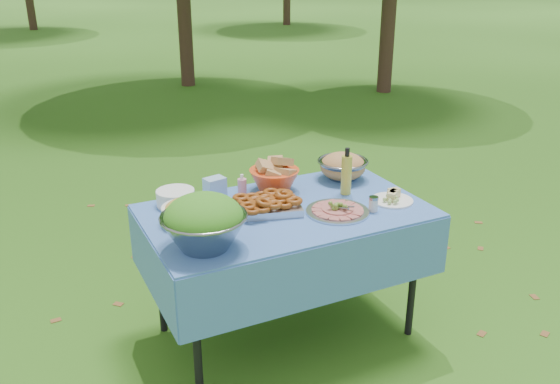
{
  "coord_description": "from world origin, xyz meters",
  "views": [
    {
      "loc": [
        -1.27,
        -2.54,
        2.01
      ],
      "look_at": [
        -0.04,
        0.0,
        0.87
      ],
      "focal_mm": 38.0,
      "sensor_mm": 36.0,
      "label": 1
    }
  ],
  "objects_px": {
    "plate_stack": "(176,197)",
    "bread_bowl": "(274,174)",
    "charcuterie_platter": "(338,206)",
    "oil_bottle": "(346,171)",
    "picnic_table": "(286,273)",
    "salad_bowl": "(204,222)",
    "pasta_bowl_steel": "(343,166)"
  },
  "relations": [
    {
      "from": "bread_bowl",
      "to": "oil_bottle",
      "type": "height_order",
      "value": "oil_bottle"
    },
    {
      "from": "plate_stack",
      "to": "pasta_bowl_steel",
      "type": "bearing_deg",
      "value": -2.59
    },
    {
      "from": "salad_bowl",
      "to": "plate_stack",
      "type": "height_order",
      "value": "salad_bowl"
    },
    {
      "from": "picnic_table",
      "to": "pasta_bowl_steel",
      "type": "height_order",
      "value": "pasta_bowl_steel"
    },
    {
      "from": "charcuterie_platter",
      "to": "oil_bottle",
      "type": "xyz_separation_m",
      "value": [
        0.18,
        0.2,
        0.1
      ]
    },
    {
      "from": "plate_stack",
      "to": "bread_bowl",
      "type": "relative_size",
      "value": 0.72
    },
    {
      "from": "plate_stack",
      "to": "charcuterie_platter",
      "type": "xyz_separation_m",
      "value": [
        0.72,
        -0.47,
        -0.0
      ]
    },
    {
      "from": "picnic_table",
      "to": "pasta_bowl_steel",
      "type": "bearing_deg",
      "value": 28.05
    },
    {
      "from": "picnic_table",
      "to": "pasta_bowl_steel",
      "type": "xyz_separation_m",
      "value": [
        0.51,
        0.27,
        0.46
      ]
    },
    {
      "from": "salad_bowl",
      "to": "charcuterie_platter",
      "type": "height_order",
      "value": "salad_bowl"
    },
    {
      "from": "plate_stack",
      "to": "oil_bottle",
      "type": "height_order",
      "value": "oil_bottle"
    },
    {
      "from": "salad_bowl",
      "to": "plate_stack",
      "type": "relative_size",
      "value": 1.93
    },
    {
      "from": "picnic_table",
      "to": "bread_bowl",
      "type": "xyz_separation_m",
      "value": [
        0.07,
        0.28,
        0.47
      ]
    },
    {
      "from": "plate_stack",
      "to": "picnic_table",
      "type": "bearing_deg",
      "value": -32.54
    },
    {
      "from": "plate_stack",
      "to": "bread_bowl",
      "type": "bearing_deg",
      "value": -3.98
    },
    {
      "from": "salad_bowl",
      "to": "charcuterie_platter",
      "type": "relative_size",
      "value": 1.19
    },
    {
      "from": "pasta_bowl_steel",
      "to": "oil_bottle",
      "type": "relative_size",
      "value": 1.11
    },
    {
      "from": "pasta_bowl_steel",
      "to": "bread_bowl",
      "type": "bearing_deg",
      "value": 179.18
    },
    {
      "from": "pasta_bowl_steel",
      "to": "charcuterie_platter",
      "type": "relative_size",
      "value": 0.9
    },
    {
      "from": "charcuterie_platter",
      "to": "oil_bottle",
      "type": "height_order",
      "value": "oil_bottle"
    },
    {
      "from": "bread_bowl",
      "to": "oil_bottle",
      "type": "bearing_deg",
      "value": -33.58
    },
    {
      "from": "oil_bottle",
      "to": "bread_bowl",
      "type": "bearing_deg",
      "value": 146.42
    },
    {
      "from": "salad_bowl",
      "to": "charcuterie_platter",
      "type": "distance_m",
      "value": 0.76
    },
    {
      "from": "salad_bowl",
      "to": "pasta_bowl_steel",
      "type": "bearing_deg",
      "value": 25.62
    },
    {
      "from": "bread_bowl",
      "to": "pasta_bowl_steel",
      "type": "relative_size",
      "value": 0.96
    },
    {
      "from": "pasta_bowl_steel",
      "to": "charcuterie_platter",
      "type": "distance_m",
      "value": 0.51
    },
    {
      "from": "salad_bowl",
      "to": "bread_bowl",
      "type": "relative_size",
      "value": 1.39
    },
    {
      "from": "picnic_table",
      "to": "salad_bowl",
      "type": "xyz_separation_m",
      "value": [
        -0.52,
        -0.22,
        0.51
      ]
    },
    {
      "from": "oil_bottle",
      "to": "pasta_bowl_steel",
      "type": "bearing_deg",
      "value": 62.77
    },
    {
      "from": "charcuterie_platter",
      "to": "oil_bottle",
      "type": "bearing_deg",
      "value": 49.28
    },
    {
      "from": "charcuterie_platter",
      "to": "salad_bowl",
      "type": "bearing_deg",
      "value": -174.2
    },
    {
      "from": "charcuterie_platter",
      "to": "oil_bottle",
      "type": "relative_size",
      "value": 1.23
    }
  ]
}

